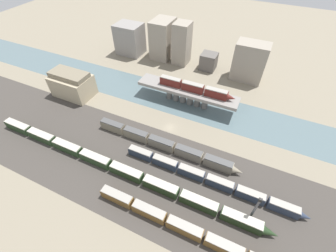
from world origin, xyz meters
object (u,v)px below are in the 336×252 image
(train_yard_near, at_px, (189,230))
(train_yard_far, at_px, (208,179))
(warehouse_building, at_px, (72,84))
(signal_tower, at_px, (255,208))
(train_yard_mid, at_px, (114,167))
(train_on_bridge, at_px, (195,88))
(train_yard_outer, at_px, (164,144))

(train_yard_near, relative_size, train_yard_far, 0.97)
(warehouse_building, xyz_separation_m, signal_tower, (93.93, -27.32, 0.10))
(warehouse_building, bearing_deg, train_yard_mid, -33.93)
(train_on_bridge, bearing_deg, train_yard_far, -62.95)
(train_yard_mid, xyz_separation_m, warehouse_building, (-45.18, 30.39, 4.21))
(train_yard_near, distance_m, warehouse_building, 87.65)
(warehouse_building, bearing_deg, train_yard_outer, -12.97)
(train_on_bridge, relative_size, train_yard_far, 0.56)
(train_yard_mid, height_order, train_yard_outer, train_yard_outer)
(train_on_bridge, bearing_deg, train_yard_mid, -105.30)
(train_on_bridge, xyz_separation_m, train_yard_outer, (-1.16, -30.77, -7.86))
(train_on_bridge, relative_size, train_yard_mid, 0.32)
(train_yard_far, bearing_deg, train_yard_outer, 159.94)
(train_on_bridge, height_order, train_yard_mid, train_on_bridge)
(train_on_bridge, distance_m, signal_tower, 57.45)
(train_yard_mid, distance_m, signal_tower, 49.04)
(signal_tower, bearing_deg, train_on_bridge, 128.41)
(train_on_bridge, height_order, train_yard_far, train_on_bridge)
(train_on_bridge, height_order, train_yard_near, train_on_bridge)
(train_yard_near, xyz_separation_m, train_yard_far, (-0.08, 19.07, -0.09))
(signal_tower, bearing_deg, train_yard_far, 157.70)
(train_yard_far, xyz_separation_m, warehouse_building, (-77.89, 20.74, 4.29))
(train_yard_mid, distance_m, train_yard_outer, 20.98)
(train_yard_outer, xyz_separation_m, signal_tower, (36.77, -14.15, 4.13))
(train_on_bridge, bearing_deg, train_yard_near, -71.10)
(train_yard_near, relative_size, train_yard_outer, 1.02)
(train_yard_mid, distance_m, warehouse_building, 54.61)
(train_yard_mid, bearing_deg, warehouse_building, 146.07)
(train_on_bridge, bearing_deg, warehouse_building, -163.20)
(train_yard_far, xyz_separation_m, train_yard_outer, (-20.74, 7.57, 0.27))
(train_on_bridge, xyz_separation_m, signal_tower, (35.62, -44.92, -3.73))
(train_yard_far, bearing_deg, train_on_bridge, 117.05)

